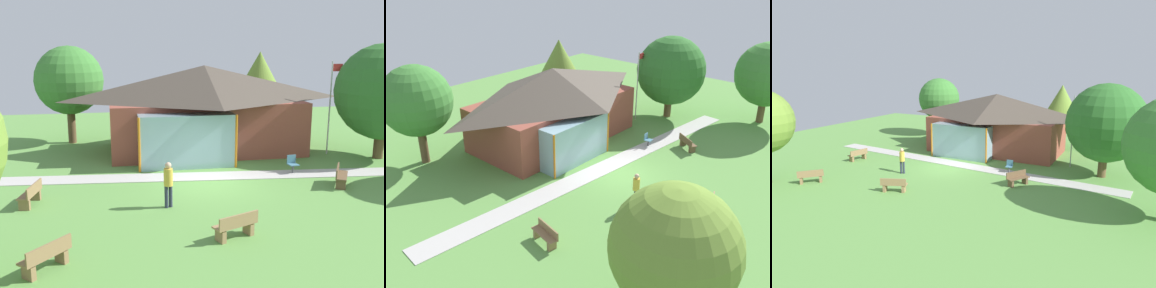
# 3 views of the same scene
# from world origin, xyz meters

# --- Properties ---
(ground_plane) EXTENTS (44.00, 44.00, 0.00)m
(ground_plane) POSITION_xyz_m (0.00, 0.00, 0.00)
(ground_plane) COLOR #609947
(pavilion) EXTENTS (11.51, 7.22, 4.82)m
(pavilion) POSITION_xyz_m (0.97, 6.15, 2.51)
(pavilion) COLOR brown
(pavilion) RESTS_ON ground_plane
(footpath) EXTENTS (23.60, 3.44, 0.03)m
(footpath) POSITION_xyz_m (0.00, 1.10, 0.01)
(footpath) COLOR #BCB7B2
(footpath) RESTS_ON ground_plane
(flagpole) EXTENTS (0.64, 0.08, 5.09)m
(flagpole) POSITION_xyz_m (7.64, 4.20, 2.83)
(flagpole) COLOR silver
(flagpole) RESTS_ON ground_plane
(bench_front_center) EXTENTS (1.56, 0.97, 0.84)m
(bench_front_center) POSITION_xyz_m (-0.43, -5.60, 0.40)
(bench_front_center) COLOR #9E7A51
(bench_front_center) RESTS_ON ground_plane
(bench_mid_left) EXTENTS (0.73, 1.56, 0.84)m
(bench_mid_left) POSITION_xyz_m (-7.24, -1.32, 0.40)
(bench_mid_left) COLOR olive
(bench_mid_left) RESTS_ON ground_plane
(bench_mid_right) EXTENTS (1.16, 1.51, 0.84)m
(bench_mid_right) POSITION_xyz_m (5.48, -1.22, 0.40)
(bench_mid_right) COLOR brown
(bench_mid_right) RESTS_ON ground_plane
(bench_front_left) EXTENTS (1.33, 1.41, 0.84)m
(bench_front_left) POSITION_xyz_m (-5.99, -6.68, 0.40)
(bench_front_left) COLOR olive
(bench_front_left) RESTS_ON ground_plane
(patio_chair_lawn_spare) EXTENTS (0.49, 0.49, 0.86)m
(patio_chair_lawn_spare) POSITION_xyz_m (4.19, 0.91, 0.42)
(patio_chair_lawn_spare) COLOR teal
(patio_chair_lawn_spare) RESTS_ON ground_plane
(visitor_strolling_lawn) EXTENTS (0.34, 0.34, 1.74)m
(visitor_strolling_lawn) POSITION_xyz_m (-2.15, -2.51, 1.02)
(visitor_strolling_lawn) COLOR #2D3347
(visitor_strolling_lawn) RESTS_ON ground_plane
(tree_behind_pavilion_right) EXTENTS (3.78, 3.78, 5.51)m
(tree_behind_pavilion_right) POSITION_xyz_m (5.57, 10.09, 3.78)
(tree_behind_pavilion_right) COLOR brown
(tree_behind_pavilion_right) RESTS_ON ground_plane
(tree_behind_pavilion_left) EXTENTS (4.10, 4.10, 5.90)m
(tree_behind_pavilion_left) POSITION_xyz_m (-6.55, 9.64, 3.83)
(tree_behind_pavilion_left) COLOR brown
(tree_behind_pavilion_left) RESTS_ON ground_plane
(tree_east_hedge) EXTENTS (5.01, 5.01, 6.05)m
(tree_east_hedge) POSITION_xyz_m (9.85, 2.82, 3.54)
(tree_east_hedge) COLOR brown
(tree_east_hedge) RESTS_ON ground_plane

